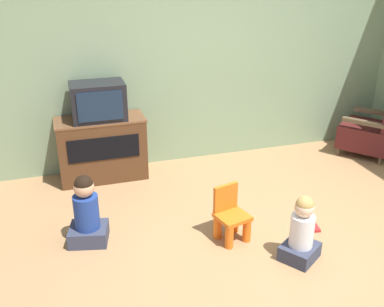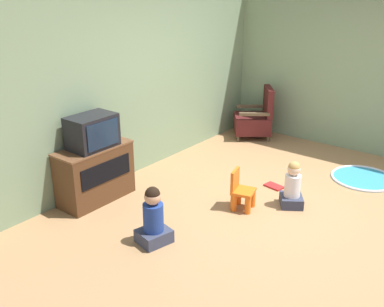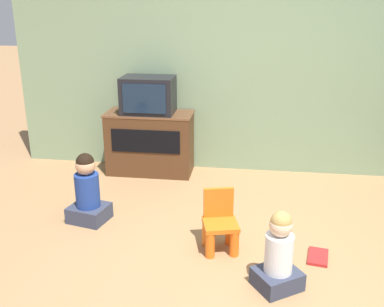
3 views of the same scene
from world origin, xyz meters
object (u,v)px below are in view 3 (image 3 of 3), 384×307
object	(u,v)px
tv_cabinet	(150,142)
book	(318,257)
television	(148,95)
yellow_kid_chair	(220,226)
child_watching_left	(279,255)
child_watching_center	(88,192)

from	to	relation	value
tv_cabinet	book	size ratio (longest dim) A/B	3.60
television	yellow_kid_chair	distance (m)	1.98
tv_cabinet	book	xyz separation A→B (m)	(1.73, -1.63, -0.36)
tv_cabinet	child_watching_left	world-z (taller)	tv_cabinet
child_watching_center	book	world-z (taller)	child_watching_center
tv_cabinet	child_watching_left	size ratio (longest dim) A/B	1.66
yellow_kid_chair	book	bearing A→B (deg)	-17.17
child_watching_left	child_watching_center	world-z (taller)	child_watching_center
tv_cabinet	child_watching_center	xyz separation A→B (m)	(-0.29, -1.27, -0.09)
tv_cabinet	child_watching_center	size ratio (longest dim) A/B	1.50
yellow_kid_chair	book	size ratio (longest dim) A/B	1.84
yellow_kid_chair	child_watching_left	size ratio (longest dim) A/B	0.84
book	child_watching_center	bearing A→B (deg)	89.42
child_watching_left	child_watching_center	distance (m)	1.86
television	book	bearing A→B (deg)	-43.04
yellow_kid_chair	book	xyz separation A→B (m)	(0.79, -0.04, -0.19)
tv_cabinet	yellow_kid_chair	size ratio (longest dim) A/B	1.96
yellow_kid_chair	child_watching_center	bearing A→B (deg)	150.59
yellow_kid_chair	child_watching_left	xyz separation A→B (m)	(0.45, -0.46, 0.05)
tv_cabinet	child_watching_left	xyz separation A→B (m)	(1.39, -2.05, -0.12)
book	television	bearing A→B (deg)	56.62
tv_cabinet	television	xyz separation A→B (m)	(0.00, -0.01, 0.55)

